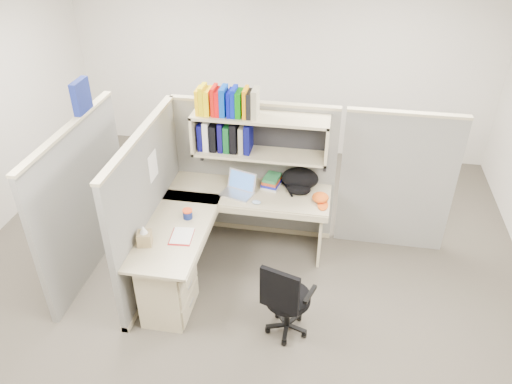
% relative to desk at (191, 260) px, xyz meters
% --- Properties ---
extents(ground, '(6.00, 6.00, 0.00)m').
position_rel_desk_xyz_m(ground, '(0.41, 0.29, -0.44)').
color(ground, '#39342C').
rests_on(ground, ground).
extents(room_shell, '(6.00, 6.00, 6.00)m').
position_rel_desk_xyz_m(room_shell, '(0.41, 0.29, 1.18)').
color(room_shell, beige).
rests_on(room_shell, ground).
extents(cubicle, '(3.79, 1.84, 1.95)m').
position_rel_desk_xyz_m(cubicle, '(0.04, 0.74, 0.47)').
color(cubicle, slate).
rests_on(cubicle, ground).
extents(desk, '(1.74, 1.75, 0.73)m').
position_rel_desk_xyz_m(desk, '(0.00, 0.00, 0.00)').
color(desk, tan).
rests_on(desk, ground).
extents(laptop, '(0.41, 0.41, 0.23)m').
position_rel_desk_xyz_m(laptop, '(0.30, 0.78, 0.41)').
color(laptop, silver).
rests_on(laptop, desk).
extents(backpack, '(0.43, 0.36, 0.23)m').
position_rel_desk_xyz_m(backpack, '(0.94, 0.98, 0.41)').
color(backpack, black).
rests_on(backpack, desk).
extents(orange_cap, '(0.23, 0.25, 0.09)m').
position_rel_desk_xyz_m(orange_cap, '(1.17, 0.81, 0.34)').
color(orange_cap, '#D24F12').
rests_on(orange_cap, desk).
extents(snack_canister, '(0.10, 0.10, 0.10)m').
position_rel_desk_xyz_m(snack_canister, '(-0.10, 0.28, 0.34)').
color(snack_canister, navy).
rests_on(snack_canister, desk).
extents(tissue_box, '(0.15, 0.15, 0.20)m').
position_rel_desk_xyz_m(tissue_box, '(-0.36, -0.18, 0.39)').
color(tissue_box, '#9D8759').
rests_on(tissue_box, desk).
extents(mouse, '(0.10, 0.07, 0.04)m').
position_rel_desk_xyz_m(mouse, '(0.53, 0.65, 0.31)').
color(mouse, '#94B0D3').
rests_on(mouse, desk).
extents(paper_cup, '(0.08, 0.08, 0.10)m').
position_rel_desk_xyz_m(paper_cup, '(0.36, 0.97, 0.34)').
color(paper_cup, silver).
rests_on(paper_cup, desk).
extents(book_stack, '(0.23, 0.28, 0.12)m').
position_rel_desk_xyz_m(book_stack, '(0.63, 1.02, 0.35)').
color(book_stack, slate).
rests_on(book_stack, desk).
extents(loose_paper, '(0.21, 0.27, 0.00)m').
position_rel_desk_xyz_m(loose_paper, '(-0.07, -0.00, 0.29)').
color(loose_paper, silver).
rests_on(loose_paper, desk).
extents(task_chair, '(0.49, 0.46, 0.86)m').
position_rel_desk_xyz_m(task_chair, '(0.97, -0.36, -0.13)').
color(task_chair, black).
rests_on(task_chair, ground).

